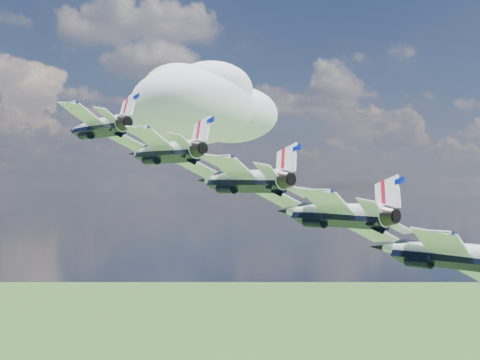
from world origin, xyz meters
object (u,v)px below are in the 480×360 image
object	(u,v)px
jet_2	(240,180)
jet_0	(96,127)
jet_4	(438,253)
jet_3	(331,213)
jet_1	(163,152)

from	to	relation	value
jet_2	jet_0	bearing A→B (deg)	109.74
jet_0	jet_4	distance (m)	46.14
jet_0	jet_4	xyz separation A→B (m)	(28.74, -33.29, -13.94)
jet_3	jet_4	world-z (taller)	jet_3
jet_3	jet_2	bearing A→B (deg)	109.74
jet_1	jet_2	size ratio (longest dim) A/B	1.00
jet_1	jet_3	size ratio (longest dim) A/B	1.00
jet_0	jet_1	bearing A→B (deg)	-70.26
jet_3	jet_4	bearing A→B (deg)	-70.26
jet_1	jet_2	bearing A→B (deg)	-70.26
jet_0	jet_1	xyz separation A→B (m)	(7.19, -8.32, -3.48)
jet_0	jet_2	world-z (taller)	jet_0
jet_4	jet_3	bearing A→B (deg)	109.74
jet_1	jet_3	distance (m)	23.07
jet_0	jet_4	bearing A→B (deg)	-70.26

